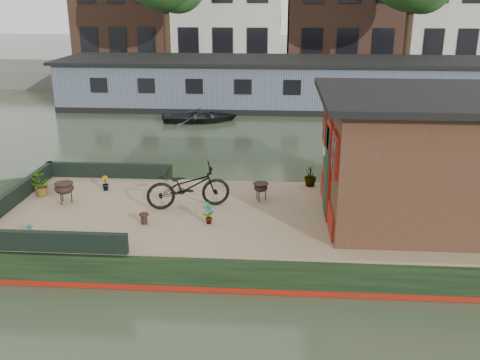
# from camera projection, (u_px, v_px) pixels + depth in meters

# --- Properties ---
(ground) EXTENTS (120.00, 120.00, 0.00)m
(ground) POSITION_uv_depth(u_px,v_px,m) (303.00, 244.00, 10.73)
(ground) COLOR #2D3A25
(ground) RESTS_ON ground
(houseboat_hull) EXTENTS (14.01, 4.02, 0.60)m
(houseboat_hull) POSITION_uv_depth(u_px,v_px,m) (237.00, 229.00, 10.73)
(houseboat_hull) COLOR black
(houseboat_hull) RESTS_ON ground
(houseboat_deck) EXTENTS (11.80, 3.80, 0.05)m
(houseboat_deck) POSITION_uv_depth(u_px,v_px,m) (304.00, 215.00, 10.53)
(houseboat_deck) COLOR #8B7556
(houseboat_deck) RESTS_ON houseboat_hull
(bow_bulwark) EXTENTS (3.00, 4.00, 0.35)m
(bow_bulwark) POSITION_uv_depth(u_px,v_px,m) (53.00, 199.00, 10.81)
(bow_bulwark) COLOR black
(bow_bulwark) RESTS_ON houseboat_deck
(cabin) EXTENTS (4.00, 3.50, 2.42)m
(cabin) POSITION_uv_depth(u_px,v_px,m) (424.00, 157.00, 9.97)
(cabin) COLOR #321B13
(cabin) RESTS_ON houseboat_deck
(bicycle) EXTENTS (1.78, 1.04, 0.88)m
(bicycle) POSITION_uv_depth(u_px,v_px,m) (188.00, 186.00, 10.73)
(bicycle) COLOR black
(bicycle) RESTS_ON houseboat_deck
(potted_plant_a) EXTENTS (0.26, 0.23, 0.42)m
(potted_plant_a) POSITION_uv_depth(u_px,v_px,m) (208.00, 213.00, 10.01)
(potted_plant_a) COLOR #A0502D
(potted_plant_a) RESTS_ON houseboat_deck
(potted_plant_b) EXTENTS (0.23, 0.22, 0.32)m
(potted_plant_b) POSITION_uv_depth(u_px,v_px,m) (105.00, 183.00, 11.76)
(potted_plant_b) COLOR brown
(potted_plant_b) RESTS_ON houseboat_deck
(potted_plant_c) EXTENTS (0.44, 0.38, 0.46)m
(potted_plant_c) POSITION_uv_depth(u_px,v_px,m) (40.00, 186.00, 11.40)
(potted_plant_c) COLOR brown
(potted_plant_c) RESTS_ON houseboat_deck
(potted_plant_d) EXTENTS (0.34, 0.34, 0.49)m
(potted_plant_d) POSITION_uv_depth(u_px,v_px,m) (310.00, 175.00, 12.01)
(potted_plant_d) COLOR maroon
(potted_plant_d) RESTS_ON houseboat_deck
(potted_plant_e) EXTENTS (0.17, 0.17, 0.28)m
(potted_plant_e) POSITION_uv_depth(u_px,v_px,m) (30.00, 232.00, 9.41)
(potted_plant_e) COLOR #A34C30
(potted_plant_e) RESTS_ON houseboat_deck
(brazier_front) EXTENTS (0.41, 0.41, 0.38)m
(brazier_front) POSITION_uv_depth(u_px,v_px,m) (261.00, 192.00, 11.18)
(brazier_front) COLOR black
(brazier_front) RESTS_ON houseboat_deck
(brazier_rear) EXTENTS (0.54, 0.54, 0.44)m
(brazier_rear) POSITION_uv_depth(u_px,v_px,m) (65.00, 193.00, 11.01)
(brazier_rear) COLOR black
(brazier_rear) RESTS_ON houseboat_deck
(bollard_port) EXTENTS (0.17, 0.17, 0.19)m
(bollard_port) POSITION_uv_depth(u_px,v_px,m) (41.00, 191.00, 11.47)
(bollard_port) COLOR black
(bollard_port) RESTS_ON houseboat_deck
(bollard_stbd) EXTENTS (0.18, 0.18, 0.20)m
(bollard_stbd) POSITION_uv_depth(u_px,v_px,m) (144.00, 219.00, 10.04)
(bollard_stbd) COLOR black
(bollard_stbd) RESTS_ON houseboat_deck
(dinghy) EXTENTS (3.31, 2.63, 0.62)m
(dinghy) POSITION_uv_depth(u_px,v_px,m) (200.00, 113.00, 21.11)
(dinghy) COLOR black
(dinghy) RESTS_ON ground
(far_houseboat) EXTENTS (20.40, 4.40, 2.11)m
(far_houseboat) POSITION_uv_depth(u_px,v_px,m) (291.00, 85.00, 23.61)
(far_houseboat) COLOR #505A6A
(far_houseboat) RESTS_ON ground
(quay) EXTENTS (60.00, 6.00, 0.90)m
(quay) POSITION_uv_depth(u_px,v_px,m) (289.00, 76.00, 29.91)
(quay) COLOR #47443F
(quay) RESTS_ON ground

